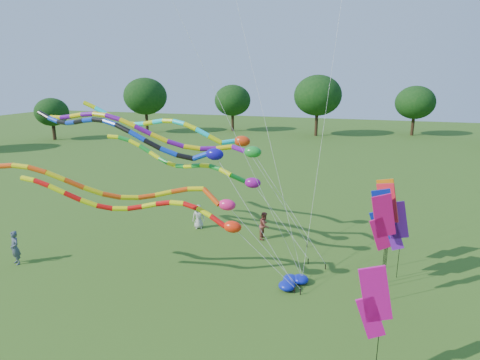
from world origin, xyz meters
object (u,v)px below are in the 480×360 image
(tube_kite_red, at_px, (155,209))
(person_a, at_px, (199,216))
(blue_nylon_heap, at_px, (295,280))
(tube_kite_orange, at_px, (137,190))
(person_b, at_px, (15,248))
(person_c, at_px, (264,225))

(tube_kite_red, height_order, person_a, tube_kite_red)
(person_a, bearing_deg, blue_nylon_heap, -60.44)
(person_a, bearing_deg, tube_kite_red, -107.15)
(tube_kite_orange, distance_m, person_b, 8.74)
(person_b, bearing_deg, person_a, 68.80)
(tube_kite_red, xyz_separation_m, person_b, (-7.91, -0.70, -2.70))
(blue_nylon_heap, bearing_deg, person_b, -171.22)
(blue_nylon_heap, distance_m, person_b, 14.44)
(tube_kite_red, relative_size, tube_kite_orange, 0.97)
(person_a, bearing_deg, person_c, -29.00)
(blue_nylon_heap, distance_m, person_c, 5.62)
(blue_nylon_heap, relative_size, person_b, 0.65)
(tube_kite_red, relative_size, blue_nylon_heap, 10.61)
(tube_kite_red, relative_size, person_c, 7.44)
(tube_kite_red, distance_m, person_a, 7.41)
(person_c, bearing_deg, tube_kite_red, 151.71)
(blue_nylon_heap, relative_size, person_c, 0.70)
(person_b, height_order, person_c, person_b)
(person_a, xyz_separation_m, person_c, (4.45, -0.40, 0.05))
(tube_kite_orange, distance_m, blue_nylon_heap, 8.38)
(tube_kite_orange, bearing_deg, person_b, 161.66)
(person_a, bearing_deg, tube_kite_orange, -109.02)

